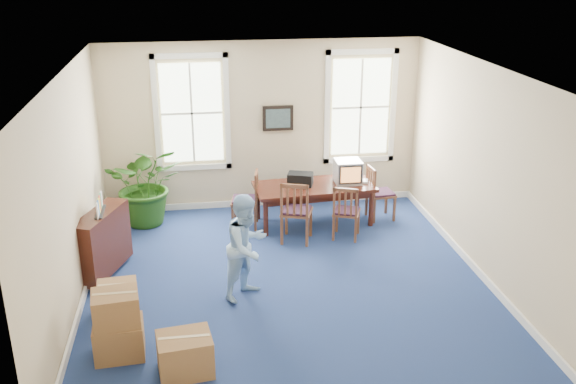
{
  "coord_description": "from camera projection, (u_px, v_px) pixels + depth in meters",
  "views": [
    {
      "loc": [
        -1.27,
        -8.47,
        4.74
      ],
      "look_at": [
        0.1,
        0.6,
        1.25
      ],
      "focal_mm": 40.0,
      "sensor_mm": 36.0,
      "label": 1
    }
  ],
  "objects": [
    {
      "name": "window_left",
      "position": [
        192.0,
        113.0,
        11.82
      ],
      "size": [
        1.4,
        0.12,
        2.2
      ],
      "primitive_type": null,
      "color": "white",
      "rests_on": "ground"
    },
    {
      "name": "wall_back",
      "position": [
        262.0,
        126.0,
        12.13
      ],
      "size": [
        6.5,
        0.0,
        6.5
      ],
      "primitive_type": "plane",
      "rotation": [
        1.57,
        0.0,
        0.0
      ],
      "color": "beige",
      "rests_on": "ground"
    },
    {
      "name": "game_console",
      "position": [
        364.0,
        181.0,
        11.73
      ],
      "size": [
        0.18,
        0.21,
        0.04
      ],
      "primitive_type": "cube",
      "rotation": [
        0.0,
        0.0,
        -0.26
      ],
      "color": "white",
      "rests_on": "conference_table"
    },
    {
      "name": "wall_front",
      "position": [
        338.0,
        300.0,
        6.12
      ],
      "size": [
        6.5,
        0.0,
        6.5
      ],
      "primitive_type": "plane",
      "rotation": [
        -1.57,
        0.0,
        0.0
      ],
      "color": "beige",
      "rests_on": "ground"
    },
    {
      "name": "man",
      "position": [
        247.0,
        246.0,
        9.1
      ],
      "size": [
        0.96,
        0.95,
        1.56
      ],
      "primitive_type": "imported",
      "rotation": [
        0.0,
        0.0,
        0.77
      ],
      "color": "#9FCDFA",
      "rests_on": "ground"
    },
    {
      "name": "equipment_bag",
      "position": [
        300.0,
        179.0,
        11.58
      ],
      "size": [
        0.51,
        0.41,
        0.22
      ],
      "primitive_type": "cube",
      "rotation": [
        0.0,
        0.0,
        -0.31
      ],
      "color": "black",
      "rests_on": "conference_table"
    },
    {
      "name": "crt_tv",
      "position": [
        348.0,
        171.0,
        11.67
      ],
      "size": [
        0.47,
        0.51,
        0.42
      ],
      "primitive_type": null,
      "rotation": [
        0.0,
        0.0,
        -0.01
      ],
      "color": "#B7B7BC",
      "rests_on": "conference_table"
    },
    {
      "name": "window_right",
      "position": [
        360.0,
        107.0,
        12.27
      ],
      "size": [
        1.4,
        0.12,
        2.2
      ],
      "primitive_type": null,
      "color": "white",
      "rests_on": "ground"
    },
    {
      "name": "chair_near_right",
      "position": [
        347.0,
        211.0,
        11.08
      ],
      "size": [
        0.57,
        0.57,
        0.99
      ],
      "primitive_type": null,
      "rotation": [
        0.0,
        0.0,
        2.77
      ],
      "color": "brown",
      "rests_on": "ground"
    },
    {
      "name": "wall_right",
      "position": [
        486.0,
        174.0,
        9.54
      ],
      "size": [
        0.0,
        6.5,
        6.5
      ],
      "primitive_type": "plane",
      "rotation": [
        1.57,
        0.0,
        -1.57
      ],
      "color": "beige",
      "rests_on": "ground"
    },
    {
      "name": "ceiling",
      "position": [
        287.0,
        72.0,
        8.55
      ],
      "size": [
        6.5,
        6.5,
        0.0
      ],
      "primitive_type": "plane",
      "rotation": [
        3.14,
        0.0,
        0.0
      ],
      "color": "white",
      "rests_on": "ground"
    },
    {
      "name": "baseboard_right",
      "position": [
        474.0,
        266.0,
        10.08
      ],
      "size": [
        0.04,
        6.5,
        0.12
      ],
      "primitive_type": "cube",
      "color": "white",
      "rests_on": "ground"
    },
    {
      "name": "floor",
      "position": [
        287.0,
        283.0,
        9.69
      ],
      "size": [
        6.5,
        6.5,
        0.0
      ],
      "primitive_type": "plane",
      "color": "navy",
      "rests_on": "ground"
    },
    {
      "name": "potted_plant",
      "position": [
        147.0,
        184.0,
        11.58
      ],
      "size": [
        1.36,
        1.19,
        1.51
      ],
      "primitive_type": "imported",
      "rotation": [
        0.0,
        0.0,
        -0.0
      ],
      "color": "#1E4710",
      "rests_on": "ground"
    },
    {
      "name": "baseboard_left",
      "position": [
        84.0,
        295.0,
        9.26
      ],
      "size": [
        0.04,
        6.5,
        0.12
      ],
      "primitive_type": "cube",
      "color": "white",
      "rests_on": "ground"
    },
    {
      "name": "cardboard_boxes",
      "position": [
        137.0,
        317.0,
        7.96
      ],
      "size": [
        1.74,
        1.74,
        0.92
      ],
      "primitive_type": null,
      "rotation": [
        0.0,
        0.0,
        0.08
      ],
      "color": "#A17042",
      "rests_on": "ground"
    },
    {
      "name": "wall_left",
      "position": [
        69.0,
        196.0,
        8.7
      ],
      "size": [
        0.0,
        6.5,
        6.5
      ],
      "primitive_type": "plane",
      "rotation": [
        1.57,
        0.0,
        1.57
      ],
      "color": "beige",
      "rests_on": "ground"
    },
    {
      "name": "baseboard_back",
      "position": [
        263.0,
        202.0,
        12.65
      ],
      "size": [
        6.0,
        0.04,
        0.12
      ],
      "primitive_type": "cube",
      "color": "white",
      "rests_on": "ground"
    },
    {
      "name": "conference_table",
      "position": [
        314.0,
        204.0,
        11.74
      ],
      "size": [
        2.21,
        1.14,
        0.73
      ],
      "primitive_type": null,
      "rotation": [
        0.0,
        0.0,
        0.08
      ],
      "color": "#401910",
      "rests_on": "ground"
    },
    {
      "name": "brochure_rack",
      "position": [
        100.0,
        208.0,
        9.59
      ],
      "size": [
        0.24,
        0.6,
        0.26
      ],
      "primitive_type": null,
      "rotation": [
        0.0,
        0.0,
        -0.24
      ],
      "color": "#99999E",
      "rests_on": "credenza"
    },
    {
      "name": "chair_end_left",
      "position": [
        245.0,
        199.0,
        11.51
      ],
      "size": [
        0.54,
        0.54,
        1.05
      ],
      "primitive_type": null,
      "rotation": [
        0.0,
        0.0,
        -1.74
      ],
      "color": "brown",
      "rests_on": "ground"
    },
    {
      "name": "wall_picture",
      "position": [
        278.0,
        118.0,
        12.07
      ],
      "size": [
        0.58,
        0.06,
        0.48
      ],
      "primitive_type": null,
      "color": "black",
      "rests_on": "ground"
    },
    {
      "name": "chair_near_left",
      "position": [
        297.0,
        210.0,
        10.94
      ],
      "size": [
        0.64,
        0.64,
        1.12
      ],
      "primitive_type": null,
      "rotation": [
        0.0,
        0.0,
        2.81
      ],
      "color": "brown",
      "rests_on": "ground"
    },
    {
      "name": "chair_end_right",
      "position": [
        381.0,
        193.0,
        11.87
      ],
      "size": [
        0.5,
        0.5,
        1.02
      ],
      "primitive_type": null,
      "rotation": [
        0.0,
        0.0,
        1.67
      ],
      "color": "brown",
      "rests_on": "ground"
    },
    {
      "name": "credenza",
      "position": [
        103.0,
        246.0,
        9.81
      ],
      "size": [
        0.77,
        1.28,
        0.97
      ],
      "primitive_type": "cube",
      "rotation": [
        0.0,
        0.0,
        -0.36
      ],
      "color": "#401910",
      "rests_on": "ground"
    }
  ]
}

